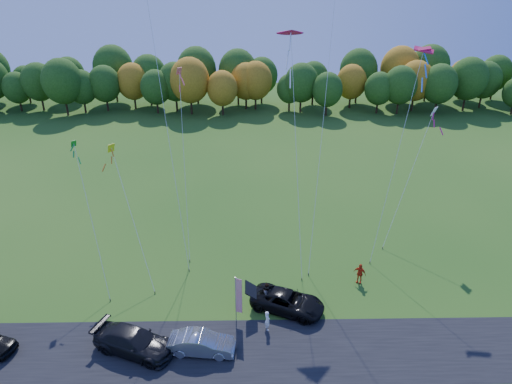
{
  "coord_description": "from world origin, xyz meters",
  "views": [
    {
      "loc": [
        -0.57,
        -26.9,
        22.69
      ],
      "look_at": [
        0.0,
        6.0,
        7.0
      ],
      "focal_mm": 32.0,
      "sensor_mm": 36.0,
      "label": 1
    }
  ],
  "objects_px": {
    "black_suv": "(288,301)",
    "silver_sedan": "(202,343)",
    "feather_flag": "(238,295)",
    "person_east": "(360,273)"
  },
  "relations": [
    {
      "from": "silver_sedan",
      "to": "person_east",
      "type": "relative_size",
      "value": 2.5
    },
    {
      "from": "feather_flag",
      "to": "black_suv",
      "type": "bearing_deg",
      "value": 18.74
    },
    {
      "from": "feather_flag",
      "to": "silver_sedan",
      "type": "bearing_deg",
      "value": -129.4
    },
    {
      "from": "black_suv",
      "to": "silver_sedan",
      "type": "distance_m",
      "value": 7.3
    },
    {
      "from": "silver_sedan",
      "to": "feather_flag",
      "type": "relative_size",
      "value": 1.15
    },
    {
      "from": "feather_flag",
      "to": "person_east",
      "type": "bearing_deg",
      "value": 24.76
    },
    {
      "from": "black_suv",
      "to": "person_east",
      "type": "distance_m",
      "value": 6.91
    },
    {
      "from": "person_east",
      "to": "feather_flag",
      "type": "height_order",
      "value": "feather_flag"
    },
    {
      "from": "black_suv",
      "to": "silver_sedan",
      "type": "height_order",
      "value": "black_suv"
    },
    {
      "from": "black_suv",
      "to": "silver_sedan",
      "type": "xyz_separation_m",
      "value": [
        -6.02,
        -4.14,
        -0.03
      ]
    }
  ]
}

